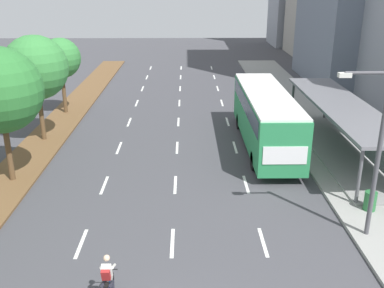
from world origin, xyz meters
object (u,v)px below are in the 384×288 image
at_px(bus_shelter, 344,123).
at_px(trash_bin, 370,201).
at_px(bus, 265,114).
at_px(streetlight, 375,144).
at_px(median_tree_fifth, 61,58).
at_px(median_tree_fourth, 36,68).
at_px(cyclist, 108,283).

xyz_separation_m(bus_shelter, trash_bin, (-1.08, -6.96, -1.29)).
height_order(bus_shelter, bus, bus).
bearing_deg(bus_shelter, streetlight, -103.40).
distance_m(bus, median_tree_fifth, 15.69).
relative_size(streetlight, trash_bin, 7.65).
bearing_deg(median_tree_fourth, streetlight, -35.71).
distance_m(bus, cyclist, 15.64).
bearing_deg(trash_bin, streetlight, -118.38).
relative_size(bus_shelter, median_tree_fourth, 2.14).
bearing_deg(cyclist, median_tree_fourth, 113.33).
height_order(cyclist, median_tree_fifth, median_tree_fifth).
bearing_deg(median_tree_fifth, cyclist, -72.48).
xyz_separation_m(median_tree_fourth, trash_bin, (16.82, -9.44, -4.02)).
distance_m(median_tree_fifth, streetlight, 23.57).
height_order(bus, streetlight, streetlight).
bearing_deg(trash_bin, median_tree_fifth, 137.69).
bearing_deg(bus_shelter, cyclist, -132.18).
distance_m(median_tree_fourth, streetlight, 19.46).
distance_m(cyclist, trash_bin, 11.76).
relative_size(cyclist, streetlight, 0.28).
relative_size(bus, streetlight, 1.74).
distance_m(bus, median_tree_fourth, 13.90).
bearing_deg(median_tree_fifth, median_tree_fourth, -88.52).
bearing_deg(bus, bus_shelter, -16.63).
height_order(median_tree_fourth, streetlight, streetlight).
height_order(bus_shelter, trash_bin, bus_shelter).
bearing_deg(trash_bin, median_tree_fourth, 150.70).
relative_size(bus, median_tree_fourth, 1.76).
bearing_deg(median_tree_fourth, bus_shelter, -7.90).
relative_size(cyclist, median_tree_fourth, 0.28).
bearing_deg(bus, median_tree_fifth, 152.36).
distance_m(cyclist, median_tree_fourth, 16.84).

